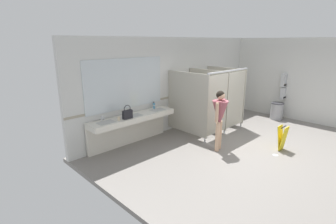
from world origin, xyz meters
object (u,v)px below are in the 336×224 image
object	(u,v)px
paper_towel_dispenser_upper	(284,80)
paper_towel_dispenser_lower	(284,93)
handbag	(127,114)
paper_cup	(119,119)
trash_bin	(277,111)
wet_floor_sign	(282,138)
soap_dispenser	(154,106)
person_standing	(220,114)

from	to	relation	value
paper_towel_dispenser_upper	paper_towel_dispenser_lower	size ratio (longest dim) A/B	1.14
handbag	paper_cup	bearing A→B (deg)	170.13
trash_bin	paper_cup	xyz separation A→B (m)	(-5.69, 1.53, 0.59)
wet_floor_sign	paper_towel_dispenser_upper	bearing A→B (deg)	23.10
paper_towel_dispenser_upper	wet_floor_sign	distance (m)	3.41
handbag	paper_cup	size ratio (longest dim) A/B	4.16
handbag	soap_dispenser	bearing A→B (deg)	14.28
paper_towel_dispenser_lower	person_standing	size ratio (longest dim) A/B	0.26
trash_bin	handbag	bearing A→B (deg)	164.69
wet_floor_sign	paper_towel_dispenser_lower	bearing A→B (deg)	22.58
paper_cup	wet_floor_sign	xyz separation A→B (m)	(3.05, -2.81, -0.56)
person_standing	handbag	xyz separation A→B (m)	(-1.67, 1.60, -0.00)
person_standing	paper_towel_dispenser_lower	bearing A→B (deg)	1.09
trash_bin	soap_dispenser	distance (m)	4.72
paper_towel_dispenser_lower	soap_dispenser	world-z (taller)	paper_towel_dispenser_lower
paper_towel_dispenser_upper	person_standing	size ratio (longest dim) A/B	0.30
paper_towel_dispenser_upper	soap_dispenser	bearing A→B (deg)	159.11
handbag	wet_floor_sign	xyz separation A→B (m)	(2.82, -2.77, -0.64)
soap_dispenser	wet_floor_sign	bearing A→B (deg)	-61.11
wet_floor_sign	person_standing	bearing A→B (deg)	134.68
paper_towel_dispenser_lower	soap_dispenser	size ratio (longest dim) A/B	2.04
person_standing	paper_towel_dispenser_upper	bearing A→B (deg)	1.53
handbag	paper_cup	distance (m)	0.25
person_standing	wet_floor_sign	xyz separation A→B (m)	(1.15, -1.16, -0.64)
handbag	wet_floor_sign	distance (m)	4.00
handbag	soap_dispenser	size ratio (longest dim) A/B	1.78
trash_bin	paper_cup	distance (m)	5.92
paper_cup	wet_floor_sign	size ratio (longest dim) A/B	0.13
trash_bin	wet_floor_sign	world-z (taller)	wet_floor_sign
trash_bin	wet_floor_sign	distance (m)	2.93
person_standing	paper_cup	world-z (taller)	person_standing
person_standing	paper_cup	bearing A→B (deg)	139.15
paper_towel_dispenser_upper	wet_floor_sign	bearing A→B (deg)	-156.90
person_standing	paper_cup	distance (m)	2.52
person_standing	wet_floor_sign	size ratio (longest dim) A/B	2.42
paper_towel_dispenser_upper	person_standing	xyz separation A→B (m)	(-4.14, -0.11, -0.41)
paper_towel_dispenser_lower	soap_dispenser	distance (m)	5.01
paper_towel_dispenser_upper	paper_towel_dispenser_lower	xyz separation A→B (m)	(0.00, -0.03, -0.48)
person_standing	handbag	world-z (taller)	person_standing
paper_cup	wet_floor_sign	distance (m)	4.18
paper_towel_dispenser_upper	paper_towel_dispenser_lower	bearing A→B (deg)	-90.00
soap_dispenser	handbag	bearing A→B (deg)	-165.72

